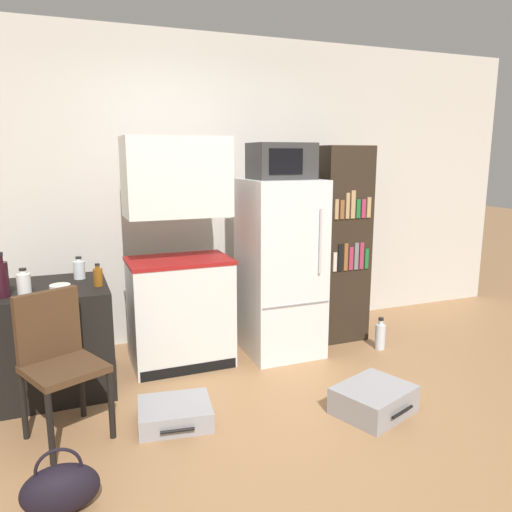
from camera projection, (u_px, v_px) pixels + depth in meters
name	position (u px, v px, depth m)	size (l,w,h in m)	color
ground_plane	(292.00, 440.00, 2.96)	(24.00, 24.00, 0.00)	#A3754C
wall_back	(219.00, 190.00, 4.59)	(6.40, 0.10, 2.69)	beige
side_table	(50.00, 339.00, 3.54)	(0.81, 0.73, 0.76)	black
kitchen_hutch	(179.00, 263.00, 3.90)	(0.80, 0.51, 1.80)	silver
refrigerator	(280.00, 268.00, 4.17)	(0.60, 0.65, 1.47)	white
microwave	(281.00, 161.00, 3.99)	(0.49, 0.37, 0.29)	#333333
bookshelf	(340.00, 244.00, 4.49)	(0.44, 0.39, 1.74)	#2D2319
bottle_amber_beer	(98.00, 277.00, 3.47)	(0.06, 0.06, 0.16)	brown
bottle_wine_dark	(2.00, 278.00, 3.18)	(0.09, 0.09, 0.29)	black
bottle_milk_white	(24.00, 283.00, 3.26)	(0.09, 0.09, 0.18)	white
bottle_clear_short	(79.00, 269.00, 3.67)	(0.08, 0.08, 0.17)	silver
bowl	(60.00, 287.00, 3.37)	(0.14, 0.14, 0.04)	silver
chair	(57.00, 352.00, 2.94)	(0.53, 0.53, 0.87)	black
suitcase_large_flat	(374.00, 400.00, 3.26)	(0.58, 0.53, 0.18)	#99999E
suitcase_small_flat	(175.00, 413.00, 3.13)	(0.50, 0.44, 0.13)	#99999E
handbag	(60.00, 489.00, 2.34)	(0.36, 0.20, 0.33)	black
water_bottle_front	(380.00, 336.00, 4.32)	(0.09, 0.09, 0.28)	silver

